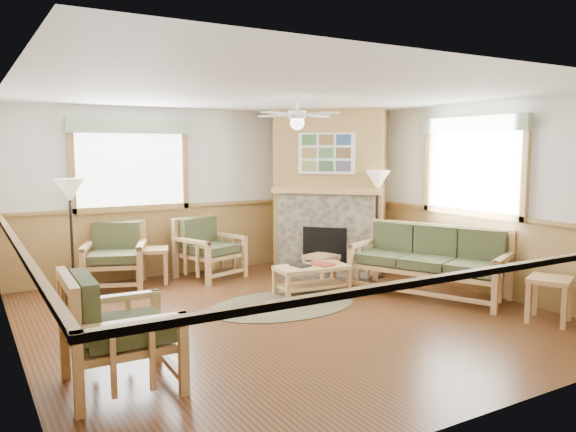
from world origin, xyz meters
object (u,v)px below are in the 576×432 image
sofa (428,262)px  armchair_back_left (115,256)px  end_table_sofa (549,300)px  floor_lamp_left (72,242)px  footstool (321,267)px  armchair_back_right (210,248)px  floor_lamp_right (377,224)px  armchair_left (121,329)px  coffee_table (312,280)px  end_table_chairs (152,266)px

sofa → armchair_back_left: size_ratio=2.20×
end_table_sofa → floor_lamp_left: 6.01m
footstool → sofa: bearing=-65.9°
armchair_back_right → floor_lamp_right: size_ratio=0.55×
armchair_left → floor_lamp_right: size_ratio=0.59×
armchair_back_right → armchair_left: (-2.28, -3.51, 0.03)m
coffee_table → end_table_chairs: 2.52m
armchair_back_left → armchair_left: bearing=-81.9°
armchair_back_right → floor_lamp_left: (-2.18, -0.59, 0.36)m
sofa → armchair_back_right: size_ratio=2.21×
sofa → armchair_left: 4.57m
armchair_back_left → floor_lamp_left: bearing=-115.3°
floor_lamp_left → armchair_back_right: bearing=15.1°
sofa → floor_lamp_right: (0.13, 1.28, 0.38)m
coffee_table → armchair_back_right: bearing=120.7°
end_table_sofa → armchair_left: bearing=171.5°
armchair_back_left → floor_lamp_right: floor_lamp_right is taller
armchair_left → coffee_table: bearing=-58.2°
sofa → footstool: 1.79m
armchair_back_left → footstool: armchair_back_left is taller
armchair_left → end_table_chairs: 3.85m
armchair_left → floor_lamp_right: (4.61, 2.19, 0.35)m
coffee_table → floor_lamp_right: (1.50, 0.40, 0.66)m
floor_lamp_left → end_table_chairs: bearing=28.2°
armchair_left → end_table_chairs: armchair_left is taller
armchair_back_right → end_table_chairs: 0.95m
armchair_back_left → footstool: 3.16m
end_table_chairs → end_table_sofa: (3.48, -4.32, -0.00)m
armchair_back_right → footstool: size_ratio=2.15×
floor_lamp_left → floor_lamp_right: bearing=-9.3°
footstool → floor_lamp_right: floor_lamp_right is taller
sofa → floor_lamp_left: size_ratio=1.25×
sofa → armchair_back_left: (-3.68, 2.69, -0.01)m
end_table_chairs → floor_lamp_left: bearing=-151.8°
armchair_back_left → end_table_chairs: bearing=20.7°
armchair_left → floor_lamp_right: 5.11m
armchair_back_left → armchair_left: size_ratio=0.94×
end_table_chairs → floor_lamp_right: size_ratio=0.32×
armchair_back_right → footstool: armchair_back_right is taller
armchair_left → end_table_sofa: 4.90m
armchair_back_right → floor_lamp_left: size_ratio=0.57×
armchair_back_right → end_table_chairs: armchair_back_right is taller
armchair_left → footstool: bearing=-54.3°
armchair_back_right → armchair_left: bearing=-142.2°
armchair_back_left → coffee_table: size_ratio=0.93×
armchair_left → end_table_sofa: (4.84, -0.72, -0.24)m
sofa → floor_lamp_right: 1.34m
sofa → end_table_sofa: bearing=-11.8°
coffee_table → floor_lamp_left: 3.28m
sofa → floor_lamp_right: size_ratio=1.22×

